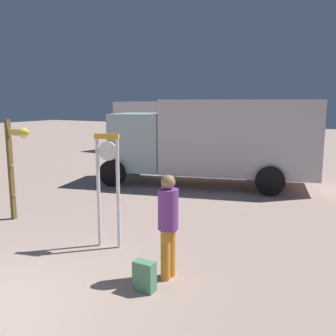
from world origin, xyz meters
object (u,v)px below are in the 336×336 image
standing_clock (108,179)px  backpack (145,276)px  box_truck_near (217,138)px  arrow_sign (16,155)px  person_near_clock (168,221)px  box_truck_far (168,124)px

standing_clock → backpack: 2.29m
box_truck_near → backpack: bearing=-75.1°
arrow_sign → standing_clock: bearing=-4.5°
person_near_clock → box_truck_near: 7.36m
box_truck_near → arrow_sign: bearing=-112.0°
box_truck_far → standing_clock: bearing=-64.8°
person_near_clock → backpack: 0.92m
standing_clock → box_truck_far: bearing=115.2°
standing_clock → box_truck_far: 14.25m
standing_clock → arrow_sign: arrow_sign is taller
standing_clock → person_near_clock: 1.85m
standing_clock → box_truck_near: (-0.41, 6.41, 0.23)m
person_near_clock → arrow_sign: bearing=169.6°
standing_clock → arrow_sign: (-2.91, 0.23, 0.25)m
person_near_clock → backpack: person_near_clock is taller
person_near_clock → box_truck_near: bearing=106.7°
arrow_sign → person_near_clock: size_ratio=1.42×
arrow_sign → box_truck_far: size_ratio=0.36×
backpack → box_truck_far: 16.08m
arrow_sign → person_near_clock: bearing=-10.4°
standing_clock → box_truck_far: size_ratio=0.33×
arrow_sign → person_near_clock: (4.61, -0.84, -0.66)m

